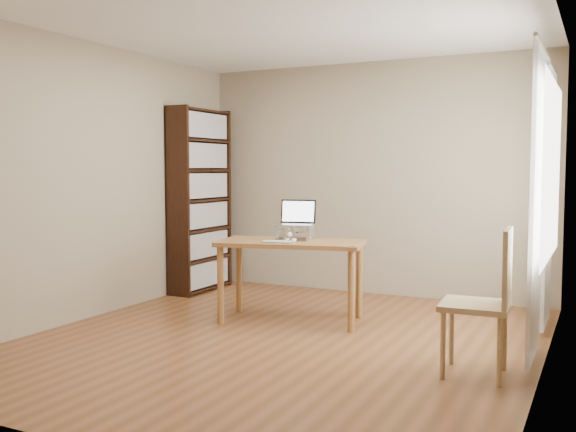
% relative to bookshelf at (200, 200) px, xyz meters
% --- Properties ---
extents(room, '(4.04, 4.54, 2.64)m').
position_rel_bookshelf_xyz_m(room, '(1.86, -1.54, 0.25)').
color(room, '#5A3517').
rests_on(room, ground).
extents(bookshelf, '(0.30, 0.90, 2.10)m').
position_rel_bookshelf_xyz_m(bookshelf, '(0.00, 0.00, 0.00)').
color(bookshelf, black).
rests_on(bookshelf, ground).
extents(curtains, '(0.03, 1.90, 2.25)m').
position_rel_bookshelf_xyz_m(curtains, '(3.75, -0.75, 0.12)').
color(curtains, white).
rests_on(curtains, ground).
extents(desk, '(1.42, 0.92, 0.75)m').
position_rel_bookshelf_xyz_m(desk, '(1.61, -0.90, -0.41)').
color(desk, brown).
rests_on(desk, ground).
extents(laptop_stand, '(0.32, 0.25, 0.13)m').
position_rel_bookshelf_xyz_m(laptop_stand, '(1.61, -0.82, -0.22)').
color(laptop_stand, silver).
rests_on(laptop_stand, desk).
extents(laptop, '(0.38, 0.35, 0.24)m').
position_rel_bookshelf_xyz_m(laptop, '(1.61, -0.76, -0.11)').
color(laptop, silver).
rests_on(laptop, laptop_stand).
extents(keyboard, '(0.27, 0.14, 0.02)m').
position_rel_bookshelf_xyz_m(keyboard, '(1.58, -1.12, -0.29)').
color(keyboard, silver).
rests_on(keyboard, desk).
extents(coaster, '(0.09, 0.09, 0.01)m').
position_rel_bookshelf_xyz_m(coaster, '(2.29, -1.14, -0.30)').
color(coaster, brown).
rests_on(coaster, desk).
extents(cat, '(0.24, 0.48, 0.15)m').
position_rel_bookshelf_xyz_m(cat, '(1.63, -0.79, -0.24)').
color(cat, '#3F3B32').
rests_on(cat, desk).
extents(chair, '(0.47, 0.47, 1.02)m').
position_rel_bookshelf_xyz_m(chair, '(3.50, -1.75, -0.50)').
color(chair, tan).
rests_on(chair, ground).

